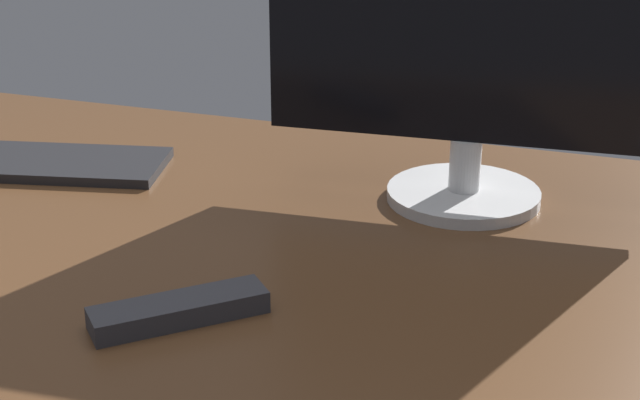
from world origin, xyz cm
name	(u,v)px	position (x,y,z in cm)	size (l,w,h in cm)	color
desk	(262,242)	(0.00, 0.00, 1.00)	(140.00, 84.00, 2.00)	#4C301C
monitor	(472,48)	(21.07, 18.71, 22.47)	(51.99, 20.13, 39.76)	#BABABA
keyboard	(29,162)	(-40.40, 11.09, 2.69)	(38.98, 13.69, 1.37)	black
tv_remote	(179,310)	(-0.01, -22.53, 3.18)	(18.11, 4.71, 2.35)	#2D2D33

